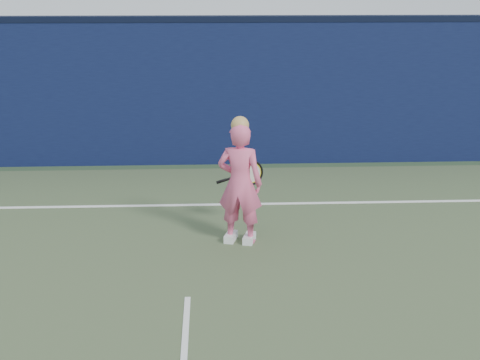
{
  "coord_description": "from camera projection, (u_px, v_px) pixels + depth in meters",
  "views": [
    {
      "loc": [
        0.25,
        -5.33,
        3.16
      ],
      "look_at": [
        0.62,
        2.56,
        0.81
      ],
      "focal_mm": 50.0,
      "sensor_mm": 36.0,
      "label": 1
    }
  ],
  "objects": [
    {
      "name": "player",
      "position": [
        240.0,
        183.0,
        8.24
      ],
      "size": [
        0.64,
        0.5,
        1.61
      ],
      "rotation": [
        0.0,
        0.0,
        2.87
      ],
      "color": "#F05D8B",
      "rests_on": "ground"
    },
    {
      "name": "backstop_wall",
      "position": [
        195.0,
        94.0,
        11.86
      ],
      "size": [
        24.0,
        0.4,
        2.5
      ],
      "primitive_type": "cube",
      "color": "#0C1235",
      "rests_on": "ground"
    },
    {
      "name": "racket",
      "position": [
        249.0,
        174.0,
        8.71
      ],
      "size": [
        0.63,
        0.17,
        0.34
      ],
      "rotation": [
        0.0,
        0.0,
        -0.01
      ],
      "color": "black",
      "rests_on": "ground"
    },
    {
      "name": "wall_cap",
      "position": [
        193.0,
        19.0,
        11.49
      ],
      "size": [
        24.0,
        0.42,
        0.1
      ],
      "primitive_type": "cube",
      "color": "black",
      "rests_on": "backstop_wall"
    },
    {
      "name": "ground",
      "position": [
        185.0,
        349.0,
        5.99
      ],
      "size": [
        80.0,
        80.0,
        0.0
      ],
      "primitive_type": "plane",
      "color": "#2C4429",
      "rests_on": "ground"
    }
  ]
}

